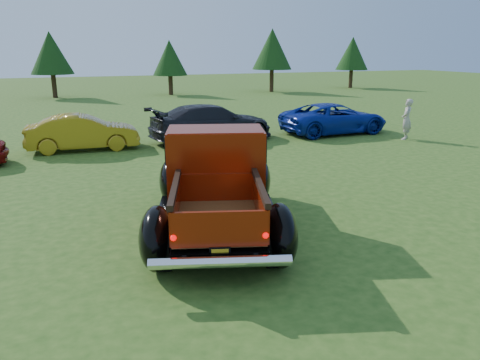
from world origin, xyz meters
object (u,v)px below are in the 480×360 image
Objects in this scene: tree_mid_right at (170,58)px; show_car_yellow at (83,132)px; tree_far_east at (352,54)px; show_car_grey at (212,123)px; tree_east at (272,49)px; show_car_blue at (334,118)px; pickup_truck at (216,179)px; spectator at (407,119)px; tree_mid_left at (51,53)px.

show_car_yellow is (-8.26, -20.43, -2.30)m from tree_mid_right.
tree_far_east reaches higher than show_car_grey.
tree_east is (9.00, -0.50, 0.68)m from tree_mid_right.
pickup_truck is at bearing 133.39° from show_car_blue.
tree_far_east is 2.83× the size of spectator.
pickup_truck reaches higher than show_car_grey.
show_car_grey is 1.06× the size of show_car_blue.
tree_mid_left reaches higher than tree_mid_right.
tree_mid_left is 0.83× the size of pickup_truck.
tree_far_east is 1.18× the size of show_car_yellow.
tree_mid_right is at bearing 4.77° from show_car_blue.
pickup_truck is 1.47× the size of show_car_yellow.
tree_mid_left is 0.96× the size of show_car_grey.
tree_far_east reaches higher than show_car_yellow.
show_car_yellow is (-17.26, -19.93, -2.99)m from tree_east.
tree_east is 3.18× the size of spectator.
show_car_grey is 5.68m from show_car_blue.
tree_mid_right is at bearing 96.06° from pickup_truck.
show_car_grey is at bearing -64.40° from spectator.
tree_far_east is at bearing 68.95° from pickup_truck.
tree_east is at bearing -19.83° from show_car_blue.
tree_mid_right is 0.85× the size of show_car_grey.
show_car_blue is at bearing 63.14° from pickup_truck.
tree_far_east is 29.89m from show_car_grey.
show_car_blue is 2.88× the size of spectator.
show_car_grey is (-3.17, -20.45, -2.22)m from tree_mid_right.
spectator is at bearing -98.93° from show_car_yellow.
tree_far_east is (9.00, 1.00, -0.41)m from tree_east.
tree_mid_left is at bearing 178.94° from tree_far_east.
spectator is at bearing -141.48° from show_car_blue.
tree_mid_left is 1.02× the size of show_car_blue.
show_car_yellow is 0.78× the size of show_car_grey.
tree_far_east is at bearing 6.34° from tree_east.
tree_mid_right is at bearing -6.34° from tree_mid_left.
tree_mid_left is 0.93× the size of tree_east.
tree_far_east is at bearing -164.61° from spectator.
tree_east is at bearing -37.74° from show_car_yellow.
pickup_truck is (-24.07, -30.02, -2.25)m from tree_far_east.
show_car_yellow is 0.83× the size of show_car_blue.
tree_mid_right is at bearing 176.82° from tree_east.
show_car_grey is (-12.17, -19.95, -2.90)m from tree_east.
show_car_grey is at bearing -121.39° from tree_east.
spectator is at bearing -60.77° from tree_mid_left.
tree_mid_right is 23.70m from spectator.
tree_east is at bearing -4.76° from tree_mid_left.
tree_mid_left is 22.38m from show_car_grey.
show_car_blue is (10.76, -0.38, 0.01)m from show_car_yellow.
pickup_truck is (2.93, -30.52, -2.39)m from tree_mid_left.
tree_east is (18.00, -1.50, 0.27)m from tree_mid_left.
tree_east is at bearing -146.12° from spectator.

